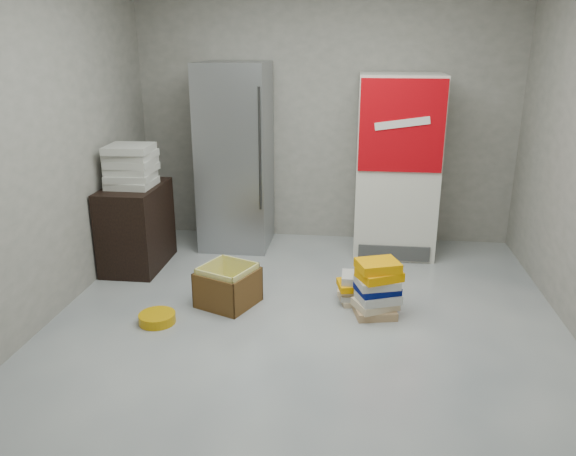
{
  "coord_description": "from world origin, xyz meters",
  "views": [
    {
      "loc": [
        0.34,
        -3.5,
        2.09
      ],
      "look_at": [
        -0.18,
        0.7,
        0.68
      ],
      "focal_mm": 35.0,
      "sensor_mm": 36.0,
      "label": 1
    }
  ],
  "objects_px": {
    "coke_cooler": "(397,166)",
    "wood_shelf": "(137,226)",
    "cardboard_box": "(228,288)",
    "phonebook_stack_main": "(377,289)",
    "steel_fridge": "(235,157)"
  },
  "relations": [
    {
      "from": "coke_cooler",
      "to": "wood_shelf",
      "type": "height_order",
      "value": "coke_cooler"
    },
    {
      "from": "wood_shelf",
      "to": "coke_cooler",
      "type": "bearing_deg",
      "value": 16.28
    },
    {
      "from": "coke_cooler",
      "to": "cardboard_box",
      "type": "bearing_deg",
      "value": -134.38
    },
    {
      "from": "coke_cooler",
      "to": "phonebook_stack_main",
      "type": "distance_m",
      "value": 1.67
    },
    {
      "from": "coke_cooler",
      "to": "cardboard_box",
      "type": "distance_m",
      "value": 2.18
    },
    {
      "from": "cardboard_box",
      "to": "coke_cooler",
      "type": "bearing_deg",
      "value": 68.9
    },
    {
      "from": "steel_fridge",
      "to": "cardboard_box",
      "type": "height_order",
      "value": "steel_fridge"
    },
    {
      "from": "steel_fridge",
      "to": "wood_shelf",
      "type": "relative_size",
      "value": 2.37
    },
    {
      "from": "cardboard_box",
      "to": "steel_fridge",
      "type": "bearing_deg",
      "value": 122.04
    },
    {
      "from": "coke_cooler",
      "to": "phonebook_stack_main",
      "type": "xyz_separation_m",
      "value": [
        -0.2,
        -1.52,
        -0.67
      ]
    },
    {
      "from": "phonebook_stack_main",
      "to": "cardboard_box",
      "type": "height_order",
      "value": "phonebook_stack_main"
    },
    {
      "from": "coke_cooler",
      "to": "cardboard_box",
      "type": "height_order",
      "value": "coke_cooler"
    },
    {
      "from": "steel_fridge",
      "to": "wood_shelf",
      "type": "xyz_separation_m",
      "value": [
        -0.83,
        -0.73,
        -0.55
      ]
    },
    {
      "from": "steel_fridge",
      "to": "phonebook_stack_main",
      "type": "distance_m",
      "value": 2.22
    },
    {
      "from": "wood_shelf",
      "to": "phonebook_stack_main",
      "type": "xyz_separation_m",
      "value": [
        2.28,
        -0.79,
        -0.17
      ]
    }
  ]
}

